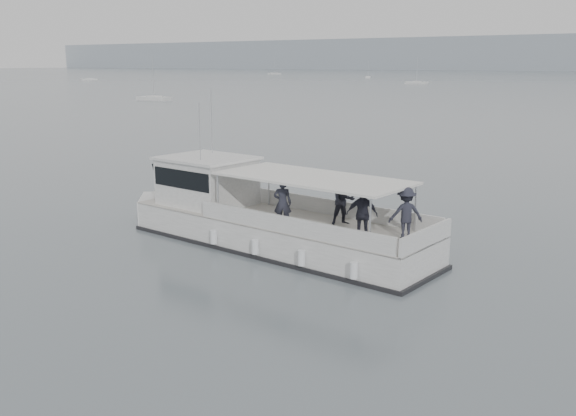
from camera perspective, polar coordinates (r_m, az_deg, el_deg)
The scene contains 3 objects.
ground at distance 23.01m, azimuth -9.71°, elevation -4.86°, with size 1400.00×1400.00×0.00m, color slate.
tour_boat at distance 25.17m, azimuth -3.14°, elevation -0.81°, with size 14.46×4.56×6.02m.
moored_fleet at distance 220.88m, azimuth 21.96°, elevation 10.23°, with size 388.56×356.04×10.58m.
Camera 1 is at (15.49, -15.53, 6.92)m, focal length 40.00 mm.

